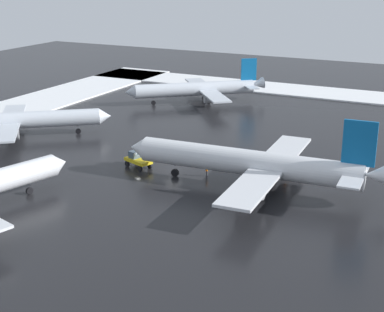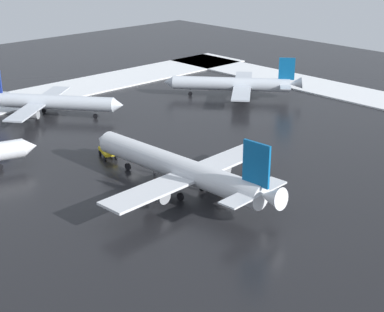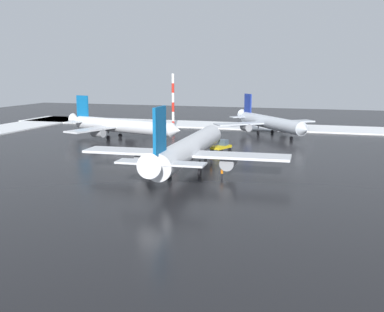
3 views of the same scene
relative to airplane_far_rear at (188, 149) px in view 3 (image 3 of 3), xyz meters
The scene contains 9 objects.
ground_plane 14.68m from the airplane_far_rear, 96.73° to the right, with size 240.00×240.00×0.00m, color black.
snow_bank_far 64.21m from the airplane_far_rear, 91.48° to the right, with size 152.00×16.00×0.33m, color white.
airplane_far_rear is the anchor object (origin of this frame).
airplane_parked_portside 40.04m from the airplane_far_rear, 48.73° to the right, with size 32.65×27.46×9.88m.
airplane_parked_starboard 48.44m from the airplane_far_rear, 96.55° to the right, with size 24.39×27.44×9.68m.
pushback_tug 19.90m from the airplane_far_rear, 91.35° to the right, with size 3.62×5.07×2.50m.
ground_crew_mid_apron 8.71m from the airplane_far_rear, 100.87° to the right, with size 0.36×0.36×1.71m.
ground_crew_beside_wing 7.36m from the airplane_far_rear, 155.41° to the left, with size 0.36×0.36×1.71m.
antenna_mast 53.86m from the airplane_far_rear, 67.67° to the right, with size 0.70×0.70×15.08m.
Camera 3 is at (-21.38, 85.06, 16.16)m, focal length 45.00 mm.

